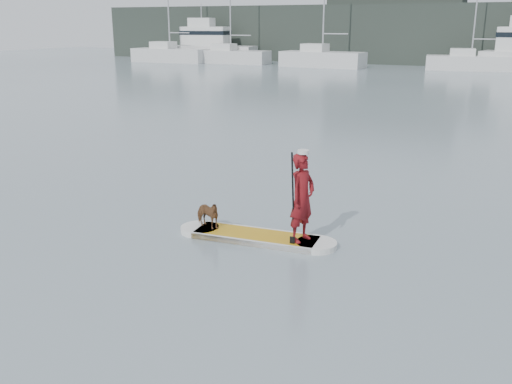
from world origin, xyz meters
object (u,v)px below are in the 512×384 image
at_px(paddleboard, 256,237).
at_px(sailboat_a, 170,54).
at_px(dog, 207,214).
at_px(sailboat_d, 470,61).
at_px(paddler, 302,198).
at_px(motor_yacht_b, 210,45).
at_px(sailboat_b, 230,55).
at_px(sailboat_c, 322,58).

height_order(paddleboard, sailboat_a, sailboat_a).
distance_m(dog, sailboat_a, 53.49).
height_order(paddleboard, sailboat_d, sailboat_d).
relative_size(paddler, motor_yacht_b, 0.18).
relative_size(sailboat_a, sailboat_b, 1.00).
distance_m(sailboat_c, motor_yacht_b, 14.53).
distance_m(sailboat_a, sailboat_c, 17.38).
bearing_deg(paddleboard, sailboat_d, 85.67).
bearing_deg(sailboat_d, sailboat_c, -179.22).
height_order(paddleboard, sailboat_c, sailboat_c).
bearing_deg(motor_yacht_b, sailboat_a, -140.47).
bearing_deg(paddleboard, sailboat_a, 120.49).
bearing_deg(sailboat_b, sailboat_c, -5.17).
relative_size(sailboat_a, sailboat_d, 1.09).
xyz_separation_m(paddler, motor_yacht_b, (-29.88, 46.77, 0.75)).
height_order(sailboat_b, sailboat_d, sailboat_b).
relative_size(paddleboard, sailboat_b, 0.27).
height_order(dog, sailboat_a, sailboat_a).
xyz_separation_m(sailboat_d, motor_yacht_b, (-27.64, 0.58, 0.92)).
xyz_separation_m(paddleboard, sailboat_c, (-14.71, 44.06, 0.81)).
bearing_deg(sailboat_a, sailboat_d, 3.62).
bearing_deg(sailboat_b, sailboat_a, -171.86).
relative_size(sailboat_b, motor_yacht_b, 1.28).
distance_m(paddler, sailboat_c, 46.66).
bearing_deg(dog, sailboat_d, 14.99).
xyz_separation_m(sailboat_a, motor_yacht_b, (3.14, 3.40, 0.87)).
distance_m(sailboat_d, motor_yacht_b, 27.66).
distance_m(dog, sailboat_b, 50.86).
xyz_separation_m(paddler, sailboat_a, (-33.02, 43.37, -0.12)).
xyz_separation_m(sailboat_c, sailboat_d, (13.40, 2.23, -0.06)).
relative_size(sailboat_a, motor_yacht_b, 1.28).
bearing_deg(paddleboard, paddler, 0.00).
distance_m(paddler, dog, 2.10).
height_order(sailboat_b, motor_yacht_b, sailboat_b).
bearing_deg(paddleboard, sailboat_b, 113.47).
relative_size(paddler, sailboat_b, 0.14).
height_order(paddleboard, sailboat_b, sailboat_b).
relative_size(dog, sailboat_d, 0.06).
bearing_deg(sailboat_d, dog, -98.39).
relative_size(dog, sailboat_a, 0.06).
distance_m(paddleboard, dog, 1.14).
bearing_deg(paddleboard, motor_yacht_b, 115.75).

